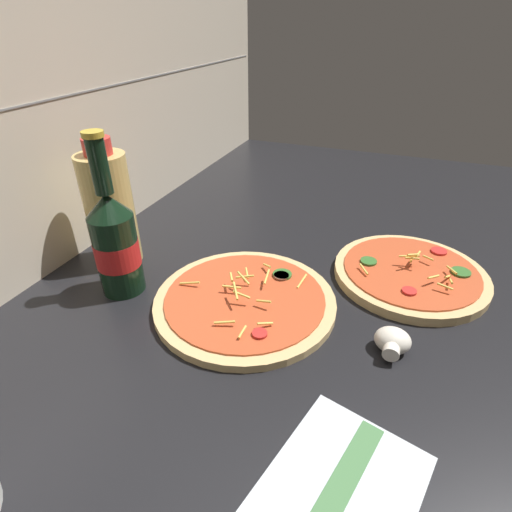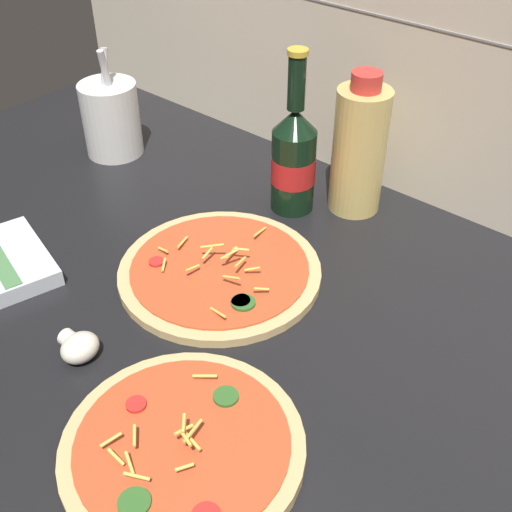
{
  "view_description": "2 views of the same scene",
  "coord_description": "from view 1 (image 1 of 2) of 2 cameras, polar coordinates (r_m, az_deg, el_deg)",
  "views": [
    {
      "loc": [
        -55.04,
        -10.1,
        41.81
      ],
      "look_at": [
        -4.99,
        9.26,
        9.05
      ],
      "focal_mm": 28.0,
      "sensor_mm": 36.0,
      "label": 1
    },
    {
      "loc": [
        39.84,
        -39.95,
        59.88
      ],
      "look_at": [
        -2.04,
        8.77,
        10.0
      ],
      "focal_mm": 45.0,
      "sensor_mm": 36.0,
      "label": 2
    }
  ],
  "objects": [
    {
      "name": "pizza_near",
      "position": [
        0.74,
        21.14,
        -2.35
      ],
      "size": [
        25.57,
        25.57,
        4.92
      ],
      "color": "tan",
      "rests_on": "counter_slab"
    },
    {
      "name": "pizza_far",
      "position": [
        0.63,
        -1.55,
        -6.37
      ],
      "size": [
        28.35,
        28.35,
        4.67
      ],
      "color": "tan",
      "rests_on": "counter_slab"
    },
    {
      "name": "dish_towel",
      "position": [
        0.44,
        11.83,
        -30.3
      ],
      "size": [
        18.88,
        16.55,
        2.56
      ],
      "color": "silver",
      "rests_on": "counter_slab"
    },
    {
      "name": "tile_backsplash",
      "position": [
        0.79,
        -25.5,
        20.04
      ],
      "size": [
        160.0,
        1.13,
        60.0
      ],
      "color": "beige",
      "rests_on": "ground"
    },
    {
      "name": "counter_slab",
      "position": [
        0.69,
        8.72,
        -4.96
      ],
      "size": [
        160.0,
        90.0,
        2.5
      ],
      "color": "black",
      "rests_on": "ground"
    },
    {
      "name": "mushroom_left",
      "position": [
        0.58,
        18.91,
        -11.47
      ],
      "size": [
        5.1,
        4.86,
        3.4
      ],
      "color": "white",
      "rests_on": "counter_slab"
    },
    {
      "name": "beer_bottle",
      "position": [
        0.66,
        -19.48,
        1.96
      ],
      "size": [
        6.95,
        6.95,
        25.86
      ],
      "color": "black",
      "rests_on": "counter_slab"
    },
    {
      "name": "oil_bottle",
      "position": [
        0.74,
        -20.15,
        6.43
      ],
      "size": [
        8.26,
        8.26,
        22.51
      ],
      "color": "#D6B766",
      "rests_on": "counter_slab"
    }
  ]
}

